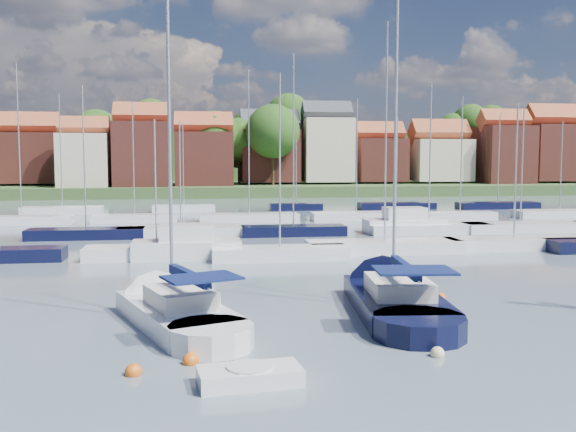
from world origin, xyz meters
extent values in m
plane|color=#4C5C67|center=(0.00, 40.00, 0.00)|extent=(260.00, 260.00, 0.00)
cube|color=silver|center=(-5.54, 3.09, 0.25)|extent=(5.31, 7.79, 1.20)
cone|color=silver|center=(-7.10, 7.31, 0.25)|extent=(4.03, 4.32, 3.00)
cylinder|color=silver|center=(-4.30, -0.29, 0.25)|extent=(3.85, 3.85, 1.20)
cube|color=silver|center=(-5.37, 2.62, 1.20)|extent=(3.01, 3.54, 0.70)
cylinder|color=#B2B2B7|center=(-5.72, 3.55, 7.52)|extent=(0.14, 0.14, 13.33)
cylinder|color=#B2B2B7|center=(-5.02, 1.68, 2.05)|extent=(1.48, 3.79, 0.10)
cube|color=#0D1844|center=(-5.02, 1.68, 2.20)|extent=(1.60, 3.67, 0.35)
cube|color=#0D1844|center=(-4.57, 0.46, 2.35)|extent=(3.02, 2.57, 0.08)
cube|color=black|center=(3.67, 3.97, 0.25)|extent=(4.28, 8.55, 1.20)
cone|color=black|center=(4.21, 9.08, 0.25)|extent=(3.83, 4.34, 3.43)
cylinder|color=black|center=(3.23, -0.12, 0.25)|extent=(3.77, 3.77, 1.20)
cube|color=silver|center=(3.61, 3.40, 1.20)|extent=(2.75, 3.66, 0.70)
cylinder|color=#B2B2B7|center=(3.73, 4.54, 8.64)|extent=(0.14, 0.14, 15.59)
cylinder|color=#B2B2B7|center=(3.49, 2.26, 2.05)|extent=(0.58, 4.56, 0.10)
cube|color=#0D1844|center=(3.49, 2.26, 2.20)|extent=(0.76, 4.35, 0.35)
cube|color=#0D1844|center=(3.33, 0.79, 2.35)|extent=(3.12, 2.35, 0.08)
cube|color=silver|center=(-3.27, -3.99, 0.21)|extent=(3.11, 1.70, 0.58)
cylinder|color=silver|center=(-3.27, -3.99, 0.37)|extent=(1.38, 1.38, 0.37)
sphere|color=#D85914|center=(-6.68, -2.66, 0.00)|extent=(0.52, 0.52, 0.52)
sphere|color=#D85914|center=(-4.97, -1.83, 0.00)|extent=(0.54, 0.54, 0.54)
sphere|color=beige|center=(3.10, -2.26, 0.00)|extent=(0.47, 0.47, 0.47)
sphere|color=#D85914|center=(6.45, 5.92, 0.00)|extent=(0.47, 0.47, 0.47)
cube|color=silver|center=(-7.27, 20.20, 0.35)|extent=(9.22, 2.58, 1.00)
cylinder|color=#B2B2B7|center=(-7.27, 20.20, 4.94)|extent=(0.12, 0.12, 8.18)
cube|color=silver|center=(0.63, 18.61, 0.35)|extent=(8.78, 2.46, 1.00)
cylinder|color=#B2B2B7|center=(0.63, 18.61, 6.38)|extent=(0.12, 0.12, 11.06)
cube|color=silver|center=(8.23, 20.67, 0.35)|extent=(10.79, 3.02, 1.00)
cylinder|color=#B2B2B7|center=(8.23, 20.67, 8.29)|extent=(0.12, 0.12, 14.87)
cube|color=silver|center=(17.98, 21.03, 0.35)|extent=(10.13, 2.84, 1.00)
cylinder|color=#B2B2B7|center=(17.98, 21.03, 5.65)|extent=(0.12, 0.12, 9.59)
cube|color=silver|center=(-5.31, 20.00, 0.50)|extent=(7.00, 2.60, 1.40)
cube|color=silver|center=(-5.31, 20.00, 1.60)|extent=(3.50, 2.20, 1.30)
cube|color=black|center=(-13.55, 31.64, 0.35)|extent=(9.30, 2.60, 1.00)
cylinder|color=#B2B2B7|center=(-13.55, 31.64, 6.59)|extent=(0.12, 0.12, 11.48)
cube|color=silver|center=(-5.94, 32.01, 0.35)|extent=(10.40, 2.91, 1.00)
cylinder|color=#B2B2B7|center=(-5.94, 32.01, 5.24)|extent=(0.12, 0.12, 8.77)
cube|color=black|center=(3.48, 31.28, 0.35)|extent=(8.80, 2.46, 1.00)
cylinder|color=#B2B2B7|center=(3.48, 31.28, 8.01)|extent=(0.12, 0.12, 14.33)
cube|color=silver|center=(15.40, 31.16, 0.35)|extent=(10.73, 3.00, 1.00)
cylinder|color=#B2B2B7|center=(15.40, 31.16, 6.92)|extent=(0.12, 0.12, 12.14)
cube|color=silver|center=(23.82, 30.97, 0.35)|extent=(10.48, 2.93, 1.00)
cylinder|color=#B2B2B7|center=(23.82, 30.97, 5.99)|extent=(0.12, 0.12, 10.28)
cube|color=silver|center=(13.46, 32.00, 0.50)|extent=(7.00, 2.60, 1.40)
cube|color=silver|center=(13.46, 32.00, 1.60)|extent=(3.50, 2.20, 1.30)
cube|color=silver|center=(-21.71, 44.21, 0.35)|extent=(9.71, 2.72, 1.00)
cylinder|color=#B2B2B7|center=(-21.71, 44.21, 8.29)|extent=(0.12, 0.12, 14.88)
cube|color=silver|center=(-10.84, 44.51, 0.35)|extent=(8.49, 2.38, 1.00)
cylinder|color=#B2B2B7|center=(-10.84, 44.51, 6.51)|extent=(0.12, 0.12, 11.31)
cube|color=silver|center=(0.79, 43.78, 0.35)|extent=(10.16, 2.85, 1.00)
cylinder|color=#B2B2B7|center=(0.79, 43.78, 8.15)|extent=(0.12, 0.12, 14.59)
cube|color=silver|center=(12.17, 43.90, 0.35)|extent=(9.53, 2.67, 1.00)
cylinder|color=#B2B2B7|center=(12.17, 43.90, 6.81)|extent=(0.12, 0.12, 11.91)
cube|color=silver|center=(23.16, 42.50, 0.35)|extent=(7.62, 2.13, 1.00)
cylinder|color=#B2B2B7|center=(23.16, 42.50, 6.91)|extent=(0.12, 0.12, 12.13)
cube|color=silver|center=(35.22, 43.59, 0.35)|extent=(10.17, 2.85, 1.00)
cylinder|color=#B2B2B7|center=(35.22, 43.59, 5.72)|extent=(0.12, 0.12, 9.73)
cube|color=silver|center=(-20.26, 56.56, 0.35)|extent=(9.24, 2.59, 1.00)
cylinder|color=#B2B2B7|center=(-20.26, 56.56, 7.43)|extent=(0.12, 0.12, 13.17)
cube|color=silver|center=(-6.08, 57.30, 0.35)|extent=(7.57, 2.12, 1.00)
cylinder|color=#B2B2B7|center=(-6.08, 57.30, 5.97)|extent=(0.12, 0.12, 10.24)
cube|color=black|center=(7.88, 57.47, 0.35)|extent=(6.58, 1.84, 1.00)
cylinder|color=#B2B2B7|center=(7.88, 57.47, 4.85)|extent=(0.12, 0.12, 8.01)
cube|color=black|center=(20.94, 57.40, 0.35)|extent=(9.92, 2.78, 1.00)
cylinder|color=#B2B2B7|center=(20.94, 57.40, 6.31)|extent=(0.12, 0.12, 10.92)
cube|color=black|center=(34.28, 56.37, 0.35)|extent=(10.55, 2.95, 1.00)
cylinder|color=#B2B2B7|center=(34.28, 56.37, 6.61)|extent=(0.12, 0.12, 11.51)
cube|color=#3D562B|center=(0.00, 117.00, 0.30)|extent=(200.00, 70.00, 3.00)
cube|color=#3D562B|center=(0.00, 142.00, 5.00)|extent=(200.00, 60.00, 14.00)
cube|color=brown|center=(-33.65, 97.79, 6.56)|extent=(10.37, 9.97, 8.73)
cube|color=#994A2C|center=(-33.65, 97.79, 12.20)|extent=(10.57, 5.13, 5.13)
cube|color=beige|center=(-22.74, 89.00, 6.08)|extent=(8.09, 8.80, 8.96)
cube|color=#994A2C|center=(-22.74, 89.00, 11.55)|extent=(8.25, 4.00, 4.00)
cube|color=brown|center=(-13.35, 89.94, 7.08)|extent=(9.36, 10.17, 10.97)
cube|color=#994A2C|center=(-13.35, 89.94, 13.72)|extent=(9.54, 4.63, 4.63)
cube|color=brown|center=(-3.04, 91.65, 6.31)|extent=(9.90, 8.56, 9.42)
cube|color=#994A2C|center=(-3.04, 91.65, 12.23)|extent=(10.10, 4.90, 4.90)
cube|color=brown|center=(9.10, 96.65, 6.95)|extent=(10.59, 8.93, 9.49)
cube|color=#383A42|center=(9.10, 96.65, 12.99)|extent=(10.80, 5.24, 5.24)
cube|color=beige|center=(19.71, 95.80, 8.02)|extent=(9.01, 8.61, 11.65)
cube|color=#383A42|center=(19.71, 95.80, 14.95)|extent=(9.19, 4.46, 4.46)
cube|color=brown|center=(30.17, 97.00, 6.20)|extent=(9.10, 9.34, 8.00)
cube|color=#994A2C|center=(30.17, 97.00, 11.32)|extent=(9.28, 4.50, 4.50)
cube|color=beige|center=(41.95, 96.59, 6.14)|extent=(10.86, 9.59, 7.88)
cube|color=#994A2C|center=(41.95, 96.59, 11.41)|extent=(11.07, 5.37, 5.37)
cube|color=brown|center=(53.76, 93.92, 7.09)|extent=(9.18, 9.96, 10.97)
cube|color=#994A2C|center=(53.76, 93.92, 13.70)|extent=(9.36, 4.54, 4.54)
cube|color=brown|center=(65.18, 95.21, 7.58)|extent=(11.39, 9.67, 10.76)
cube|color=#994A2C|center=(65.18, 95.21, 14.36)|extent=(11.62, 5.64, 5.64)
cylinder|color=#382619|center=(56.77, 115.51, 8.51)|extent=(0.50, 0.50, 4.47)
sphere|color=#31581B|center=(56.77, 115.51, 14.58)|extent=(8.18, 8.18, 8.18)
cylinder|color=#382619|center=(3.46, 95.93, 3.83)|extent=(0.50, 0.50, 4.46)
sphere|color=#31581B|center=(3.46, 95.93, 9.88)|extent=(8.15, 8.15, 8.15)
cylinder|color=#382619|center=(15.22, 113.68, 8.58)|extent=(0.50, 0.50, 5.15)
sphere|color=#31581B|center=(15.22, 113.68, 15.56)|extent=(9.41, 9.41, 9.41)
cylinder|color=#382619|center=(-13.54, 116.31, 8.68)|extent=(0.50, 0.50, 4.56)
sphere|color=#31581B|center=(-13.54, 116.31, 14.87)|extent=(8.34, 8.34, 8.34)
cylinder|color=#382619|center=(-23.24, 105.25, 4.18)|extent=(0.50, 0.50, 5.15)
sphere|color=#31581B|center=(-23.24, 105.25, 11.17)|extent=(9.42, 9.42, 9.42)
cylinder|color=#382619|center=(-38.67, 107.32, 6.76)|extent=(0.50, 0.50, 3.42)
sphere|color=#31581B|center=(-38.67, 107.32, 11.40)|extent=(6.26, 6.26, 6.26)
cylinder|color=#382619|center=(13.76, 104.71, 3.48)|extent=(0.50, 0.50, 3.77)
sphere|color=#31581B|center=(13.76, 104.71, 8.60)|extent=(6.89, 6.89, 6.89)
cylinder|color=#382619|center=(9.05, 90.94, 4.21)|extent=(0.50, 0.50, 5.21)
sphere|color=#31581B|center=(9.05, 90.94, 11.28)|extent=(9.53, 9.53, 9.53)
cylinder|color=#382619|center=(61.93, 101.62, 3.09)|extent=(0.50, 0.50, 2.97)
sphere|color=#31581B|center=(61.93, 101.62, 7.12)|extent=(5.44, 5.44, 5.44)
cylinder|color=#382619|center=(-1.15, 93.75, 4.02)|extent=(0.50, 0.50, 4.84)
sphere|color=#31581B|center=(-1.15, 93.75, 10.59)|extent=(8.85, 8.85, 8.85)
cylinder|color=#382619|center=(52.68, 115.72, 8.17)|extent=(0.50, 0.50, 3.72)
sphere|color=#31581B|center=(52.68, 115.72, 13.21)|extent=(6.80, 6.80, 6.80)
cylinder|color=#382619|center=(54.05, 94.13, 3.62)|extent=(0.50, 0.50, 4.05)
sphere|color=#31581B|center=(54.05, 94.13, 9.11)|extent=(7.40, 7.40, 7.40)
cylinder|color=#382619|center=(6.84, 113.29, 7.91)|extent=(0.50, 0.50, 3.93)
sphere|color=#31581B|center=(6.84, 113.29, 13.24)|extent=(7.19, 7.19, 7.19)
cylinder|color=#382619|center=(30.65, 100.17, 3.51)|extent=(0.50, 0.50, 3.82)
sphere|color=#31581B|center=(30.65, 100.17, 8.70)|extent=(6.99, 6.99, 6.99)
cylinder|color=#382619|center=(-17.44, 93.12, 3.34)|extent=(0.50, 0.50, 3.48)
sphere|color=#31581B|center=(-17.44, 93.12, 8.07)|extent=(6.37, 6.37, 6.37)
cylinder|color=#382619|center=(57.51, 102.81, 3.09)|extent=(0.50, 0.50, 2.99)
sphere|color=#31581B|center=(57.51, 102.81, 7.14)|extent=(5.46, 5.46, 5.46)
cylinder|color=#382619|center=(3.61, 99.04, 3.22)|extent=(0.50, 0.50, 3.25)
sphere|color=#31581B|center=(3.61, 99.04, 7.63)|extent=(5.94, 5.94, 5.94)
cylinder|color=#382619|center=(-3.05, 100.73, 3.09)|extent=(0.50, 0.50, 2.98)
sphere|color=#31581B|center=(-3.05, 100.73, 7.14)|extent=(5.46, 5.46, 5.46)
cylinder|color=#382619|center=(64.66, 121.74, 9.36)|extent=(0.50, 0.50, 4.29)
sphere|color=#31581B|center=(64.66, 121.74, 15.17)|extent=(7.84, 7.84, 7.84)
camera|label=1|loc=(-4.79, -22.00, 6.53)|focal=40.00mm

